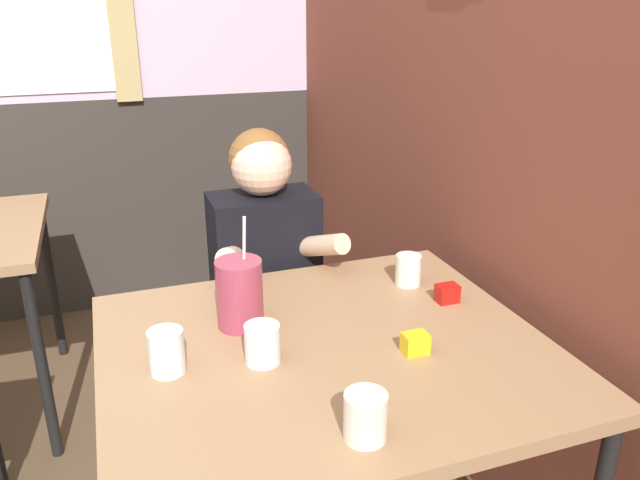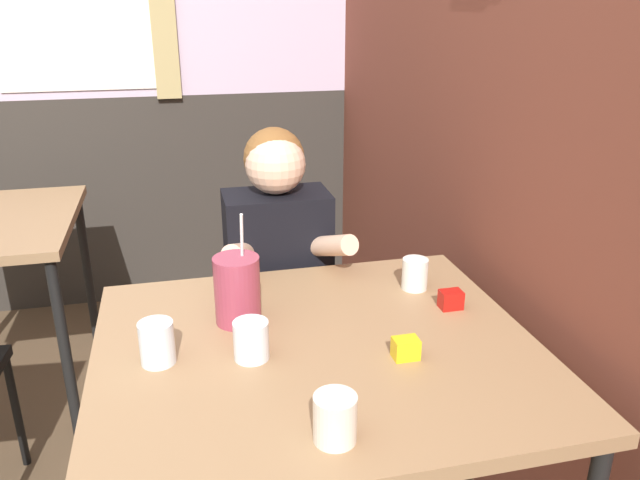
% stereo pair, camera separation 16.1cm
% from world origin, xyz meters
% --- Properties ---
extents(brick_wall_right, '(0.08, 4.27, 2.70)m').
position_xyz_m(brick_wall_right, '(1.24, 1.13, 1.35)').
color(brick_wall_right, brown).
rests_on(brick_wall_right, ground_plane).
extents(back_wall, '(5.42, 0.09, 2.70)m').
position_xyz_m(back_wall, '(-0.01, 2.30, 1.36)').
color(back_wall, silver).
rests_on(back_wall, ground_plane).
extents(main_table, '(1.06, 0.93, 0.77)m').
position_xyz_m(main_table, '(0.60, 0.28, 0.71)').
color(main_table, '#93704C').
rests_on(main_table, ground_plane).
extents(person_seated, '(0.42, 0.40, 1.18)m').
position_xyz_m(person_seated, '(0.60, 0.89, 0.61)').
color(person_seated, black).
rests_on(person_seated, ground_plane).
extents(cocktail_pitcher, '(0.12, 0.12, 0.30)m').
position_xyz_m(cocktail_pitcher, '(0.42, 0.44, 0.86)').
color(cocktail_pitcher, '#99384C').
rests_on(cocktail_pitcher, main_table).
extents(glass_near_pitcher, '(0.08, 0.08, 0.09)m').
position_xyz_m(glass_near_pitcher, '(0.43, 0.26, 0.82)').
color(glass_near_pitcher, silver).
rests_on(glass_near_pitcher, main_table).
extents(glass_center, '(0.07, 0.07, 0.09)m').
position_xyz_m(glass_center, '(0.94, 0.53, 0.81)').
color(glass_center, silver).
rests_on(glass_center, main_table).
extents(glass_far_side, '(0.08, 0.08, 0.10)m').
position_xyz_m(glass_far_side, '(0.55, -0.07, 0.82)').
color(glass_far_side, silver).
rests_on(glass_far_side, main_table).
extents(glass_by_brick, '(0.08, 0.08, 0.10)m').
position_xyz_m(glass_by_brick, '(0.22, 0.29, 0.82)').
color(glass_by_brick, silver).
rests_on(glass_by_brick, main_table).
extents(condiment_ketchup, '(0.06, 0.04, 0.05)m').
position_xyz_m(condiment_ketchup, '(0.99, 0.39, 0.79)').
color(condiment_ketchup, '#B7140F').
rests_on(condiment_ketchup, main_table).
extents(condiment_mustard, '(0.06, 0.04, 0.05)m').
position_xyz_m(condiment_mustard, '(0.78, 0.18, 0.79)').
color(condiment_mustard, yellow).
rests_on(condiment_mustard, main_table).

